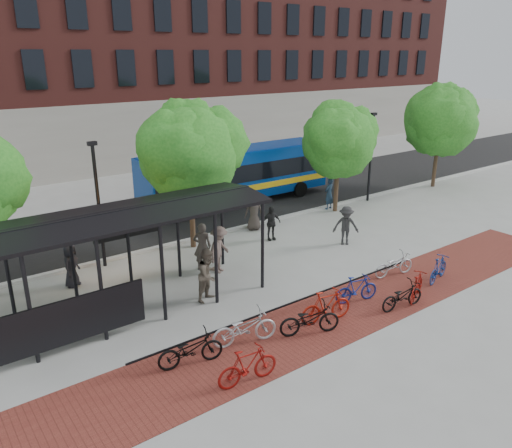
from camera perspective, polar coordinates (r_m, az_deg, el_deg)
ground at (r=21.86m, az=4.05°, el=-3.40°), size 160.00×160.00×0.00m
asphalt_street at (r=28.03m, az=-6.63°, el=1.64°), size 160.00×8.00×0.01m
curb at (r=24.79m, az=-1.96°, el=-0.45°), size 160.00×0.25×0.12m
brick_strip at (r=17.35m, az=9.83°, el=-9.93°), size 24.00×3.00×0.01m
bike_rack_rail at (r=17.11m, az=4.56°, el=-10.13°), size 12.00×0.05×0.95m
building_brick at (r=47.39m, az=-7.72°, el=20.90°), size 55.00×14.00×20.00m
bus_shelter at (r=16.52m, az=-16.54°, el=-0.59°), size 10.60×3.07×3.60m
tree_b at (r=21.64m, az=-7.49°, el=8.59°), size 5.15×4.20×6.47m
tree_c at (r=27.18m, az=9.51°, el=9.74°), size 4.66×3.80×5.92m
tree_d at (r=34.13m, az=20.39°, el=11.39°), size 5.39×4.40×6.55m
lamp_post_left at (r=20.63m, az=-17.58°, el=2.45°), size 0.35×0.20×5.12m
lamp_post_right at (r=29.70m, az=12.99°, el=7.73°), size 0.35×0.20×5.12m
bus at (r=28.84m, az=-2.16°, el=5.95°), size 11.66×2.90×3.14m
bike_0 at (r=14.42m, az=-7.51°, el=-14.03°), size 1.98×1.05×0.99m
bike_1 at (r=13.61m, az=-0.97°, el=-15.91°), size 1.80×0.70×1.06m
bike_2 at (r=15.22m, az=-1.32°, el=-11.77°), size 2.13×1.20×1.06m
bike_4 at (r=15.78m, az=6.14°, el=-10.77°), size 2.05×1.36×1.02m
bike_5 at (r=16.48m, az=8.02°, el=-9.27°), size 1.93×0.88×1.12m
bike_7 at (r=17.90m, az=11.41°, el=-7.29°), size 1.73×0.89×1.00m
bike_8 at (r=17.87m, az=16.37°, el=-7.87°), size 1.85×0.84×0.94m
bike_9 at (r=18.65m, az=17.92°, el=-6.80°), size 1.68×1.07×0.98m
bike_10 at (r=20.27m, az=15.48°, el=-4.48°), size 1.89×0.95×0.95m
bike_11 at (r=20.34m, az=20.13°, el=-4.83°), size 1.72×0.86×1.00m
pedestrian_0 at (r=19.79m, az=-20.39°, el=-4.45°), size 0.95×0.96×1.68m
pedestrian_1 at (r=20.03m, az=-6.16°, el=-2.57°), size 0.86×0.79×1.97m
pedestrian_3 at (r=19.75m, az=-4.22°, el=-2.93°), size 1.42×1.21×1.91m
pedestrian_4 at (r=23.14m, az=1.72°, el=0.11°), size 1.03×0.62×1.65m
pedestrian_6 at (r=24.44m, az=-0.26°, el=1.39°), size 1.05×0.89×1.83m
pedestrian_7 at (r=28.08m, az=8.34°, el=3.44°), size 0.71×0.54×1.75m
pedestrian_8 at (r=17.60m, az=-5.45°, el=-5.80°), size 1.13×1.01×1.91m
pedestrian_9 at (r=22.91m, az=10.23°, el=-0.18°), size 1.33×1.26×1.80m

